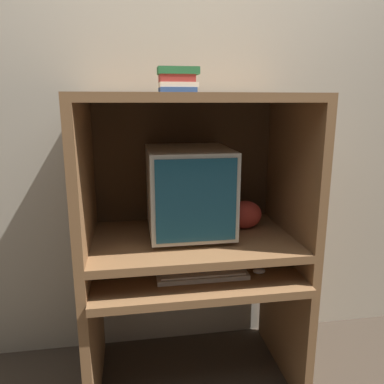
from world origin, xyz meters
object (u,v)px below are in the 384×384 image
at_px(crt_monitor, 189,190).
at_px(keyboard, 202,274).
at_px(mouse, 259,271).
at_px(snack_bag, 245,215).
at_px(book_stack, 177,81).

bearing_deg(crt_monitor, keyboard, -80.84).
relative_size(keyboard, mouse, 7.20).
height_order(mouse, snack_bag, snack_bag).
bearing_deg(snack_bag, crt_monitor, -173.67).
xyz_separation_m(keyboard, snack_bag, (0.26, 0.22, 0.20)).
distance_m(mouse, book_stack, 0.92).
xyz_separation_m(crt_monitor, mouse, (0.29, -0.20, -0.34)).
xyz_separation_m(snack_bag, book_stack, (-0.34, -0.06, 0.64)).
bearing_deg(book_stack, mouse, -27.27).
bearing_deg(mouse, crt_monitor, 145.31).
relative_size(keyboard, book_stack, 2.31).
relative_size(keyboard, snack_bag, 2.36).
relative_size(crt_monitor, book_stack, 2.46).
xyz_separation_m(mouse, book_stack, (-0.34, 0.18, 0.83)).
bearing_deg(keyboard, snack_bag, 40.58).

